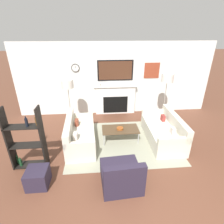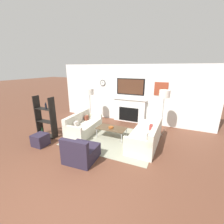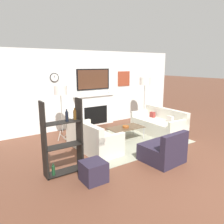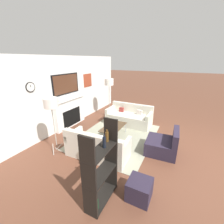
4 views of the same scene
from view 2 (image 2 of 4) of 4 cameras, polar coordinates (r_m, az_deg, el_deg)
name	(u,v)px [view 2 (image 2 of 4)]	position (r m, az deg, el deg)	size (l,w,h in m)	color
ground_plane	(57,194)	(3.78, -20.14, -27.29)	(60.00, 60.00, 0.00)	brown
fireplace_wall	(130,96)	(7.19, 6.95, 5.89)	(7.38, 0.28, 2.70)	silver
area_rug	(112,138)	(5.68, -0.10, -10.06)	(3.11, 2.41, 0.01)	gray
couch_left	(83,126)	(6.14, -10.85, -5.38)	(0.86, 1.74, 0.81)	beige
couch_right	(146,138)	(5.22, 12.65, -9.58)	(0.88, 1.80, 0.80)	beige
armchair	(81,152)	(4.47, -11.78, -14.85)	(0.87, 0.89, 0.76)	#292133
coffee_table	(112,128)	(5.63, -0.16, -6.29)	(1.08, 0.59, 0.39)	#4C3823
decorative_bowl	(111,127)	(5.59, -0.39, -5.82)	(0.20, 0.20, 0.06)	#964820
floor_lamp_left	(90,92)	(6.93, -8.54, 7.51)	(0.37, 0.37, 1.64)	#9E998E
floor_lamp_right	(165,95)	(5.86, 19.37, 6.30)	(0.39, 0.39, 1.77)	#9E998E
shelf_unit	(46,118)	(6.14, -23.95, -2.19)	(0.80, 0.28, 1.55)	black
ottoman	(40,140)	(5.70, -25.64, -9.55)	(0.45, 0.45, 0.40)	#292133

